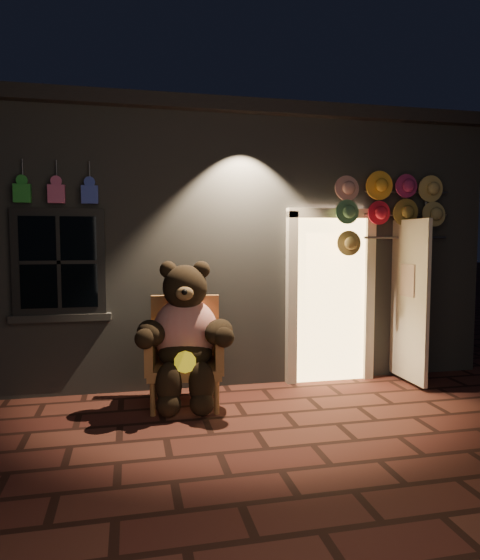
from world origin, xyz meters
name	(u,v)px	position (x,y,z in m)	size (l,w,h in m)	color
ground	(255,431)	(0.00, 0.00, 0.00)	(60.00, 60.00, 0.00)	#552920
shop_building	(198,244)	(0.00, 3.99, 1.74)	(7.30, 5.95, 3.51)	slate
wicker_armchair	(185,350)	(-0.55, 0.97, 0.58)	(0.88, 0.82, 1.17)	#9F633D
teddy_bear	(185,334)	(-0.56, 0.82, 0.79)	(1.12, 0.93, 1.55)	red
hat_rack	(389,209)	(2.05, 1.28, 2.19)	(1.57, 0.22, 2.62)	#59595E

